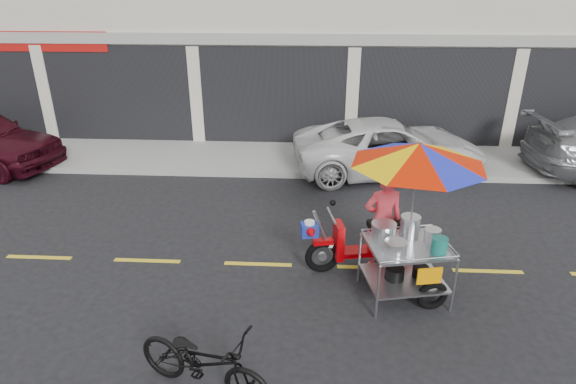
{
  "coord_description": "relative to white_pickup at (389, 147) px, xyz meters",
  "views": [
    {
      "loc": [
        -1.06,
        -7.21,
        4.66
      ],
      "look_at": [
        -1.5,
        0.6,
        1.15
      ],
      "focal_mm": 30.0,
      "sensor_mm": 36.0,
      "label": 1
    }
  ],
  "objects": [
    {
      "name": "ground",
      "position": [
        -0.88,
        -4.62,
        -0.68
      ],
      "size": [
        90.0,
        90.0,
        0.0
      ],
      "primitive_type": "plane",
      "color": "black"
    },
    {
      "name": "sidewalk",
      "position": [
        -0.88,
        0.88,
        -0.6
      ],
      "size": [
        45.0,
        3.0,
        0.15
      ],
      "primitive_type": "cube",
      "color": "gray",
      "rests_on": "ground"
    },
    {
      "name": "centerline",
      "position": [
        -0.88,
        -4.62,
        -0.68
      ],
      "size": [
        42.0,
        0.1,
        0.01
      ],
      "primitive_type": "cube",
      "color": "gold",
      "rests_on": "ground"
    },
    {
      "name": "white_pickup",
      "position": [
        0.0,
        0.0,
        0.0
      ],
      "size": [
        5.19,
        3.0,
        1.36
      ],
      "primitive_type": "imported",
      "rotation": [
        0.0,
        0.0,
        1.73
      ],
      "color": "silver",
      "rests_on": "ground"
    },
    {
      "name": "near_bicycle",
      "position": [
        -3.19,
        -7.5,
        -0.2
      ],
      "size": [
        1.93,
        1.27,
        0.96
      ],
      "primitive_type": "imported",
      "rotation": [
        0.0,
        0.0,
        1.19
      ],
      "color": "black",
      "rests_on": "ground"
    },
    {
      "name": "food_vendor_rig",
      "position": [
        -0.58,
        -5.05,
        0.94
      ],
      "size": [
        2.85,
        2.32,
        2.58
      ],
      "rotation": [
        0.0,
        0.0,
        0.2
      ],
      "color": "black",
      "rests_on": "ground"
    }
  ]
}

